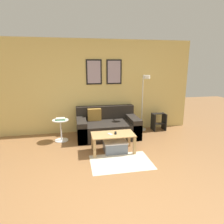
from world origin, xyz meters
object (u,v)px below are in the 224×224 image
at_px(couch, 107,126).
at_px(side_table, 61,128).
at_px(floor_lamp, 144,98).
at_px(step_stool, 159,121).
at_px(cell_phone, 110,134).
at_px(book_stack, 60,119).
at_px(remote_control, 116,133).
at_px(storage_bin, 115,146).
at_px(coffee_table, 113,137).

distance_m(couch, side_table, 1.20).
xyz_separation_m(floor_lamp, step_stool, (0.49, 0.03, -0.72)).
xyz_separation_m(floor_lamp, cell_phone, (-1.19, -1.19, -0.56)).
bearing_deg(floor_lamp, step_stool, 3.46).
bearing_deg(couch, book_stack, -174.75).
relative_size(remote_control, step_stool, 0.31).
xyz_separation_m(storage_bin, floor_lamp, (1.08, 1.18, 0.85)).
bearing_deg(floor_lamp, side_table, -172.49).
xyz_separation_m(book_stack, cell_phone, (1.08, -0.90, -0.15)).
relative_size(storage_bin, step_stool, 1.03).
height_order(couch, cell_phone, couch).
bearing_deg(storage_bin, coffee_table, -162.32).
bearing_deg(side_table, step_stool, 6.80).
xyz_separation_m(coffee_table, storage_bin, (0.05, 0.02, -0.21)).
distance_m(coffee_table, floor_lamp, 1.76).
height_order(floor_lamp, book_stack, floor_lamp).
xyz_separation_m(coffee_table, book_stack, (-1.15, 0.89, 0.24)).
bearing_deg(cell_phone, remote_control, -11.56).
bearing_deg(remote_control, coffee_table, -147.77).
relative_size(couch, coffee_table, 1.72).
distance_m(floor_lamp, book_stack, 2.33).
distance_m(storage_bin, cell_phone, 0.31).
distance_m(storage_bin, book_stack, 1.55).
xyz_separation_m(storage_bin, step_stool, (1.57, 1.21, 0.14)).
xyz_separation_m(storage_bin, remote_control, (0.02, 0.01, 0.30)).
xyz_separation_m(storage_bin, side_table, (-1.20, 0.88, 0.20)).
bearing_deg(cell_phone, couch, 60.75).
bearing_deg(floor_lamp, book_stack, -172.53).
height_order(couch, side_table, couch).
distance_m(storage_bin, remote_control, 0.30).
distance_m(floor_lamp, side_table, 2.39).
relative_size(coffee_table, cell_phone, 6.67).
distance_m(couch, coffee_table, 1.01).
relative_size(side_table, remote_control, 3.65).
height_order(couch, coffee_table, couch).
relative_size(side_table, step_stool, 1.11).
height_order(couch, floor_lamp, floor_lamp).
xyz_separation_m(storage_bin, book_stack, (-1.20, 0.88, 0.44)).
distance_m(couch, storage_bin, 1.00).
height_order(storage_bin, floor_lamp, floor_lamp).
height_order(floor_lamp, side_table, floor_lamp).
xyz_separation_m(couch, step_stool, (1.57, 0.22, -0.00)).
height_order(couch, storage_bin, couch).
bearing_deg(remote_control, book_stack, 155.81).
distance_m(couch, step_stool, 1.59).
bearing_deg(side_table, couch, 5.34).
distance_m(remote_control, step_stool, 1.96).
height_order(coffee_table, remote_control, remote_control).
relative_size(side_table, book_stack, 2.29).
height_order(coffee_table, book_stack, book_stack).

